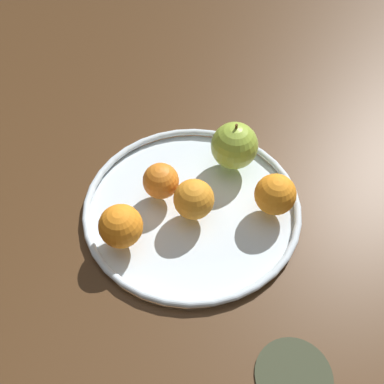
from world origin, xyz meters
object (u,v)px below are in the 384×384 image
(orange_front_left, at_px, (121,226))
(orange_center, at_px, (196,199))
(apple, at_px, (234,146))
(orange_back_right, at_px, (161,181))
(ambient_coaster, at_px, (294,376))
(fruit_bowl, at_px, (192,206))
(orange_back_left, at_px, (275,194))

(orange_front_left, relative_size, orange_center, 1.03)
(apple, height_order, orange_back_right, apple)
(orange_back_right, bearing_deg, orange_center, 46.32)
(apple, relative_size, orange_center, 1.37)
(orange_center, bearing_deg, apple, 139.07)
(apple, xyz_separation_m, ambient_coaster, (0.37, -0.00, -0.06))
(ambient_coaster, bearing_deg, fruit_bowl, -163.65)
(orange_front_left, height_order, orange_center, orange_front_left)
(orange_front_left, bearing_deg, orange_back_right, 138.75)
(orange_front_left, bearing_deg, orange_back_left, 94.48)
(orange_center, bearing_deg, orange_front_left, -75.06)
(ambient_coaster, bearing_deg, orange_back_left, 170.39)
(orange_back_right, bearing_deg, orange_front_left, -41.25)
(orange_back_left, bearing_deg, apple, -159.19)
(apple, height_order, orange_center, apple)
(orange_front_left, height_order, ambient_coaster, orange_front_left)
(orange_back_left, relative_size, orange_front_left, 0.99)
(fruit_bowl, distance_m, apple, 0.13)
(apple, bearing_deg, fruit_bowl, -47.98)
(apple, relative_size, orange_back_right, 1.49)
(apple, xyz_separation_m, orange_center, (0.10, -0.08, -0.01))
(apple, bearing_deg, orange_back_left, 20.81)
(orange_back_left, xyz_separation_m, orange_center, (-0.01, -0.13, -0.00))
(fruit_bowl, relative_size, ambient_coaster, 3.54)
(fruit_bowl, distance_m, orange_back_left, 0.14)
(fruit_bowl, height_order, orange_center, orange_center)
(orange_front_left, distance_m, orange_back_right, 0.11)
(fruit_bowl, height_order, apple, apple)
(orange_front_left, xyz_separation_m, orange_center, (-0.03, 0.12, -0.00))
(orange_front_left, distance_m, orange_center, 0.13)
(fruit_bowl, distance_m, ambient_coaster, 0.31)
(orange_back_right, bearing_deg, apple, 109.66)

